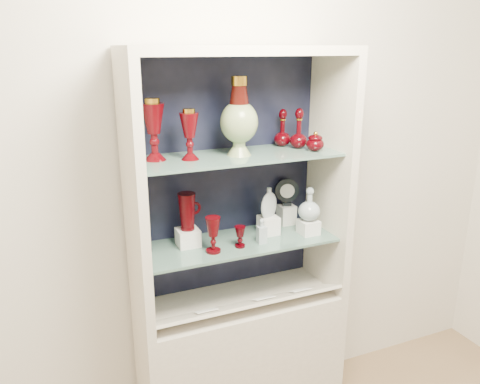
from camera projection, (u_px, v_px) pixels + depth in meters
name	position (u px, v px, depth m)	size (l,w,h in m)	color
wall_back	(223.00, 160.00, 2.30)	(3.50, 0.02, 2.80)	silver
cabinet_base	(240.00, 363.00, 2.41)	(1.00, 0.40, 0.75)	beige
cabinet_back_panel	(225.00, 177.00, 2.30)	(0.98, 0.02, 1.15)	black
cabinet_side_left	(134.00, 199.00, 1.95)	(0.04, 0.40, 1.15)	beige
cabinet_side_right	(330.00, 176.00, 2.31)	(0.04, 0.40, 1.15)	beige
cabinet_top_cap	(240.00, 50.00, 1.95)	(1.00, 0.40, 0.04)	beige
shelf_lower	(238.00, 242.00, 2.23)	(0.92, 0.34, 0.01)	slate
shelf_upper	(238.00, 156.00, 2.11)	(0.92, 0.34, 0.01)	slate
label_ledge	(249.00, 304.00, 2.19)	(0.92, 0.18, 0.01)	beige
label_card_0	(263.00, 298.00, 2.22)	(0.10, 0.07, 0.00)	white
label_card_1	(300.00, 290.00, 2.29)	(0.10, 0.07, 0.00)	white
label_card_2	(206.00, 311.00, 2.11)	(0.10, 0.07, 0.00)	white
pedestal_lamp_left	(154.00, 130.00, 1.97)	(0.10, 0.10, 0.26)	#490308
pedestal_lamp_right	(189.00, 134.00, 1.98)	(0.08, 0.08, 0.22)	#490308
enamel_urn	(239.00, 117.00, 2.04)	(0.17, 0.17, 0.35)	#134E20
ruby_decanter_a	(299.00, 126.00, 2.21)	(0.08, 0.08, 0.21)	#3C0005
ruby_decanter_b	(283.00, 127.00, 2.26)	(0.08, 0.08, 0.19)	#3C0005
lidded_bowl	(315.00, 141.00, 2.17)	(0.08, 0.08, 0.09)	#3C0005
cobalt_goblet	(143.00, 234.00, 2.09)	(0.07, 0.07, 0.17)	#040D3A
ruby_goblet_tall	(213.00, 235.00, 2.08)	(0.07, 0.07, 0.17)	#490308
ruby_goblet_small	(240.00, 237.00, 2.15)	(0.05, 0.05, 0.10)	#3C0005
riser_ruby_pitcher	(188.00, 237.00, 2.17)	(0.10, 0.10, 0.08)	silver
ruby_pitcher	(187.00, 212.00, 2.13)	(0.13, 0.08, 0.17)	#490308
clear_square_bottle	(262.00, 231.00, 2.19)	(0.04, 0.04, 0.12)	#94A6AC
riser_flat_flask	(268.00, 225.00, 2.30)	(0.09, 0.09, 0.09)	silver
flat_flask	(269.00, 202.00, 2.27)	(0.11, 0.04, 0.15)	#A8B5BA
riser_clear_round_decanter	(308.00, 227.00, 2.31)	(0.09, 0.09, 0.07)	silver
clear_round_decanter	(309.00, 205.00, 2.27)	(0.11, 0.11, 0.16)	#94A6AC
riser_cameo_medallion	(286.00, 214.00, 2.43)	(0.08, 0.08, 0.10)	silver
cameo_medallion	(287.00, 192.00, 2.40)	(0.12, 0.05, 0.15)	black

